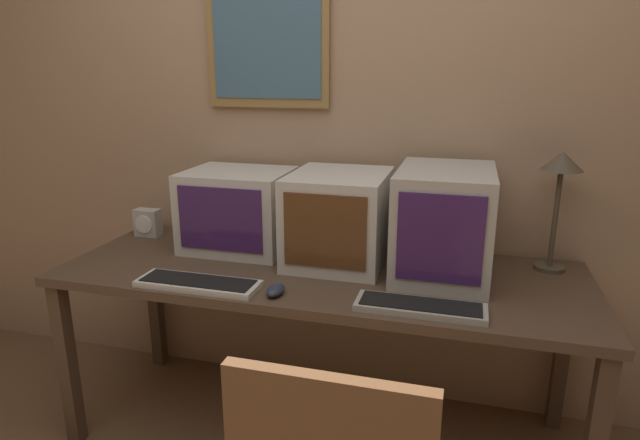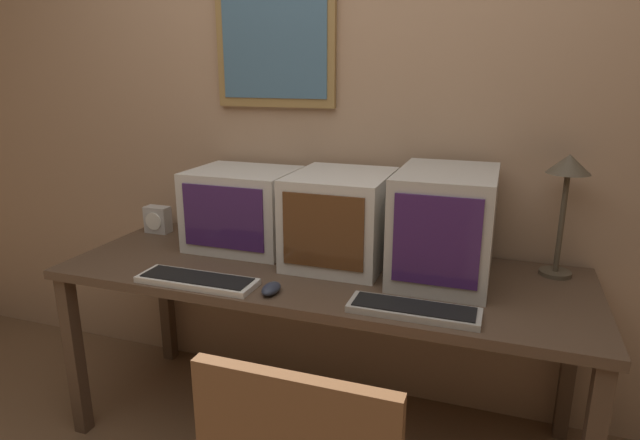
{
  "view_description": "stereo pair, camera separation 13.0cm",
  "coord_description": "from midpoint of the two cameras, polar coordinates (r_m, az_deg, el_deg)",
  "views": [
    {
      "loc": [
        0.52,
        -0.83,
        1.5
      ],
      "look_at": [
        0.0,
        1.05,
        0.95
      ],
      "focal_mm": 30.0,
      "sensor_mm": 36.0,
      "label": 1
    },
    {
      "loc": [
        0.65,
        -0.79,
        1.5
      ],
      "look_at": [
        0.0,
        1.05,
        0.95
      ],
      "focal_mm": 30.0,
      "sensor_mm": 36.0,
      "label": 2
    }
  ],
  "objects": [
    {
      "name": "keyboard_main",
      "position": [
        2.0,
        -14.71,
        -6.58
      ],
      "size": [
        0.45,
        0.14,
        0.03
      ],
      "color": "beige",
      "rests_on": "desk"
    },
    {
      "name": "monitor_center",
      "position": [
        2.13,
        0.27,
        0.21
      ],
      "size": [
        0.38,
        0.44,
        0.36
      ],
      "color": "beige",
      "rests_on": "desk"
    },
    {
      "name": "desk_lamp",
      "position": [
        2.16,
        22.7,
        4.2
      ],
      "size": [
        0.15,
        0.15,
        0.46
      ],
      "color": "#4C4233",
      "rests_on": "desk"
    },
    {
      "name": "monitor_right",
      "position": [
        2.04,
        11.28,
        -0.24
      ],
      "size": [
        0.35,
        0.49,
        0.4
      ],
      "color": "#B7B2A8",
      "rests_on": "desk"
    },
    {
      "name": "desk",
      "position": [
        2.12,
        -1.77,
        -7.12
      ],
      "size": [
        2.03,
        0.73,
        0.74
      ],
      "color": "#4C3828",
      "rests_on": "ground_plane"
    },
    {
      "name": "mouse_near_keyboard",
      "position": [
        1.88,
        -6.78,
        -7.44
      ],
      "size": [
        0.06,
        0.1,
        0.04
      ],
      "color": "#282D3D",
      "rests_on": "desk"
    },
    {
      "name": "desk_clock",
      "position": [
        2.64,
        -19.26,
        -0.27
      ],
      "size": [
        0.12,
        0.07,
        0.13
      ],
      "color": "#B7B2AD",
      "rests_on": "desk"
    },
    {
      "name": "monitor_left",
      "position": [
        2.33,
        -10.27,
        1.05
      ],
      "size": [
        0.44,
        0.37,
        0.34
      ],
      "color": "beige",
      "rests_on": "desk"
    },
    {
      "name": "keyboard_side",
      "position": [
        1.77,
        8.57,
        -9.19
      ],
      "size": [
        0.42,
        0.13,
        0.03
      ],
      "color": "#A8A399",
      "rests_on": "desk"
    },
    {
      "name": "wall_back",
      "position": [
        2.36,
        1.06,
        11.06
      ],
      "size": [
        8.0,
        0.08,
        2.6
      ],
      "color": "tan",
      "rests_on": "ground_plane"
    }
  ]
}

